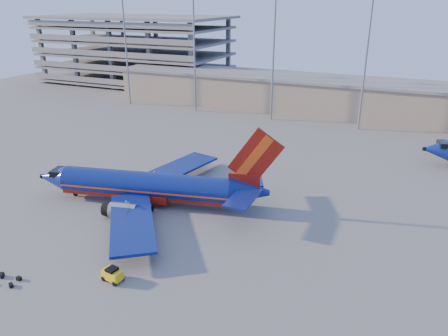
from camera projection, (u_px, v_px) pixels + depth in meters
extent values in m
plane|color=slate|center=(201.00, 199.00, 61.96)|extent=(220.00, 220.00, 0.00)
cube|color=#9B8A6B|center=(346.00, 98.00, 105.99)|extent=(120.00, 15.00, 8.00)
cube|color=slate|center=(348.00, 81.00, 104.47)|extent=(122.00, 16.00, 0.60)
cube|color=slate|center=(137.00, 79.00, 148.16)|extent=(60.00, 30.00, 0.70)
cube|color=slate|center=(136.00, 67.00, 146.63)|extent=(60.00, 30.00, 0.70)
cube|color=slate|center=(136.00, 54.00, 145.11)|extent=(60.00, 30.00, 0.70)
cube|color=slate|center=(135.00, 41.00, 143.58)|extent=(60.00, 30.00, 0.70)
cube|color=slate|center=(134.00, 27.00, 142.06)|extent=(60.00, 30.00, 0.70)
cube|color=slate|center=(133.00, 17.00, 140.89)|extent=(62.00, 32.00, 0.80)
cube|color=slate|center=(157.00, 47.00, 155.76)|extent=(1.20, 1.20, 21.00)
cylinder|color=gray|center=(126.00, 51.00, 113.15)|extent=(0.44, 0.44, 28.00)
cylinder|color=gray|center=(194.00, 54.00, 105.52)|extent=(0.44, 0.44, 28.00)
cylinder|color=gray|center=(273.00, 59.00, 97.89)|extent=(0.44, 0.44, 28.00)
cylinder|color=gray|center=(365.00, 64.00, 90.25)|extent=(0.44, 0.44, 28.00)
cylinder|color=navy|center=(146.00, 185.00, 60.05)|extent=(24.02, 8.81, 3.67)
cube|color=#98180C|center=(146.00, 191.00, 60.39)|extent=(23.87, 8.14, 1.29)
cube|color=#FB5115|center=(146.00, 187.00, 60.14)|extent=(24.03, 8.85, 0.22)
cone|color=navy|center=(54.00, 177.00, 62.64)|extent=(4.87, 4.49, 3.67)
cube|color=black|center=(61.00, 172.00, 62.06)|extent=(2.89, 3.04, 0.79)
cone|color=navy|center=(250.00, 191.00, 57.24)|extent=(5.84, 4.71, 3.67)
cube|color=#98180C|center=(244.00, 181.00, 56.90)|extent=(4.18, 1.45, 2.18)
cube|color=#98180C|center=(256.00, 157.00, 55.39)|extent=(7.17, 1.91, 7.91)
cube|color=#FB5115|center=(254.00, 157.00, 55.42)|extent=(4.81, 1.47, 6.21)
cube|color=navy|center=(251.00, 178.00, 60.20)|extent=(5.35, 7.01, 0.22)
cube|color=navy|center=(243.00, 198.00, 54.04)|extent=(3.05, 6.38, 0.22)
cube|color=navy|center=(176.00, 169.00, 68.06)|extent=(7.87, 16.04, 0.35)
cube|color=navy|center=(132.00, 221.00, 52.13)|extent=(13.16, 15.28, 0.35)
cube|color=#98180C|center=(150.00, 194.00, 60.44)|extent=(6.65, 5.08, 0.99)
cylinder|color=gray|center=(152.00, 180.00, 65.54)|extent=(3.94, 2.82, 2.08)
cylinder|color=gray|center=(124.00, 211.00, 56.12)|extent=(3.94, 2.82, 2.08)
cylinder|color=gray|center=(75.00, 193.00, 62.84)|extent=(0.28, 0.28, 1.09)
cylinder|color=black|center=(76.00, 194.00, 62.93)|extent=(0.67, 0.38, 0.63)
cylinder|color=black|center=(163.00, 193.00, 62.95)|extent=(0.93, 0.72, 0.83)
cylinder|color=black|center=(151.00, 209.00, 58.24)|extent=(0.93, 0.72, 0.83)
cone|color=navy|center=(437.00, 149.00, 73.59)|extent=(5.30, 4.93, 3.91)
cube|color=black|center=(447.00, 144.00, 73.02)|extent=(3.16, 3.31, 0.85)
cube|color=yellow|center=(112.00, 275.00, 43.88)|extent=(2.20, 1.46, 0.97)
cube|color=black|center=(112.00, 270.00, 43.67)|extent=(1.12, 1.20, 0.34)
cylinder|color=black|center=(111.00, 273.00, 44.87)|extent=(0.53, 0.25, 0.51)
cylinder|color=black|center=(103.00, 279.00, 44.03)|extent=(0.53, 0.25, 0.51)
cylinder|color=black|center=(122.00, 278.00, 44.09)|extent=(0.53, 0.25, 0.51)
cylinder|color=black|center=(114.00, 284.00, 43.25)|extent=(0.53, 0.25, 0.51)
cube|color=black|center=(11.00, 285.00, 43.15)|extent=(0.67, 0.60, 0.37)
cube|color=black|center=(1.00, 276.00, 44.52)|extent=(0.61, 0.41, 0.42)
cube|color=black|center=(19.00, 278.00, 44.16)|extent=(0.50, 0.36, 0.39)
cube|color=black|center=(1.00, 275.00, 44.71)|extent=(0.64, 0.60, 0.43)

